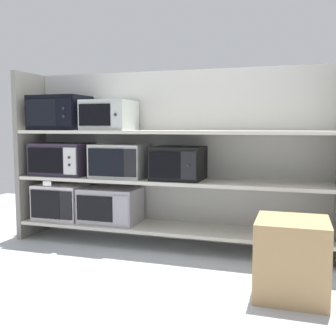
{
  "coord_description": "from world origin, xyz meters",
  "views": [
    {
      "loc": [
        1.09,
        -3.42,
        1.08
      ],
      "look_at": [
        0.0,
        0.0,
        0.72
      ],
      "focal_mm": 43.21,
      "sensor_mm": 36.0,
      "label": 1
    }
  ],
  "objects_px": {
    "microwave_6": "(109,115)",
    "shipping_carton": "(292,258)",
    "microwave_0": "(61,202)",
    "microwave_2": "(63,159)",
    "microwave_4": "(178,163)",
    "microwave_5": "(60,113)",
    "microwave_1": "(111,205)",
    "microwave_3": "(120,161)"
  },
  "relations": [
    {
      "from": "microwave_2",
      "to": "microwave_6",
      "type": "height_order",
      "value": "microwave_6"
    },
    {
      "from": "microwave_4",
      "to": "shipping_carton",
      "type": "height_order",
      "value": "microwave_4"
    },
    {
      "from": "microwave_2",
      "to": "microwave_5",
      "type": "relative_size",
      "value": 1.05
    },
    {
      "from": "microwave_3",
      "to": "microwave_6",
      "type": "height_order",
      "value": "microwave_6"
    },
    {
      "from": "microwave_3",
      "to": "microwave_5",
      "type": "distance_m",
      "value": 0.77
    },
    {
      "from": "microwave_1",
      "to": "microwave_4",
      "type": "relative_size",
      "value": 1.24
    },
    {
      "from": "microwave_2",
      "to": "microwave_3",
      "type": "xyz_separation_m",
      "value": [
        0.61,
        -0.0,
        -0.0
      ]
    },
    {
      "from": "microwave_2",
      "to": "microwave_3",
      "type": "bearing_deg",
      "value": -0.02
    },
    {
      "from": "microwave_4",
      "to": "shipping_carton",
      "type": "xyz_separation_m",
      "value": [
        0.98,
        -0.79,
        -0.51
      ]
    },
    {
      "from": "microwave_0",
      "to": "microwave_1",
      "type": "relative_size",
      "value": 0.87
    },
    {
      "from": "microwave_1",
      "to": "microwave_3",
      "type": "distance_m",
      "value": 0.44
    },
    {
      "from": "microwave_3",
      "to": "microwave_4",
      "type": "height_order",
      "value": "microwave_3"
    },
    {
      "from": "microwave_0",
      "to": "microwave_1",
      "type": "bearing_deg",
      "value": 0.04
    },
    {
      "from": "microwave_0",
      "to": "microwave_2",
      "type": "height_order",
      "value": "microwave_2"
    },
    {
      "from": "microwave_0",
      "to": "microwave_5",
      "type": "relative_size",
      "value": 0.92
    },
    {
      "from": "microwave_6",
      "to": "shipping_carton",
      "type": "xyz_separation_m",
      "value": [
        1.65,
        -0.79,
        -0.94
      ]
    },
    {
      "from": "microwave_0",
      "to": "shipping_carton",
      "type": "xyz_separation_m",
      "value": [
        2.19,
        -0.79,
        -0.1
      ]
    },
    {
      "from": "microwave_0",
      "to": "shipping_carton",
      "type": "bearing_deg",
      "value": -19.95
    },
    {
      "from": "microwave_1",
      "to": "microwave_6",
      "type": "distance_m",
      "value": 0.84
    },
    {
      "from": "microwave_3",
      "to": "shipping_carton",
      "type": "distance_m",
      "value": 1.81
    },
    {
      "from": "microwave_6",
      "to": "microwave_1",
      "type": "bearing_deg",
      "value": 174.56
    },
    {
      "from": "microwave_5",
      "to": "shipping_carton",
      "type": "relative_size",
      "value": 1.03
    },
    {
      "from": "microwave_4",
      "to": "microwave_6",
      "type": "relative_size",
      "value": 1.01
    },
    {
      "from": "microwave_5",
      "to": "microwave_6",
      "type": "distance_m",
      "value": 0.52
    },
    {
      "from": "microwave_1",
      "to": "microwave_5",
      "type": "relative_size",
      "value": 1.05
    },
    {
      "from": "microwave_0",
      "to": "microwave_3",
      "type": "distance_m",
      "value": 0.77
    },
    {
      "from": "microwave_0",
      "to": "microwave_4",
      "type": "bearing_deg",
      "value": 0.01
    },
    {
      "from": "microwave_1",
      "to": "shipping_carton",
      "type": "height_order",
      "value": "microwave_1"
    },
    {
      "from": "shipping_carton",
      "to": "microwave_5",
      "type": "bearing_deg",
      "value": 159.87
    },
    {
      "from": "microwave_4",
      "to": "microwave_6",
      "type": "distance_m",
      "value": 0.79
    },
    {
      "from": "microwave_0",
      "to": "microwave_6",
      "type": "bearing_deg",
      "value": 0.04
    },
    {
      "from": "microwave_2",
      "to": "microwave_6",
      "type": "xyz_separation_m",
      "value": [
        0.51,
        0.0,
        0.42
      ]
    },
    {
      "from": "microwave_6",
      "to": "shipping_carton",
      "type": "relative_size",
      "value": 0.86
    },
    {
      "from": "shipping_carton",
      "to": "microwave_4",
      "type": "bearing_deg",
      "value": 141.02
    },
    {
      "from": "microwave_0",
      "to": "microwave_4",
      "type": "distance_m",
      "value": 1.28
    },
    {
      "from": "microwave_2",
      "to": "microwave_0",
      "type": "bearing_deg",
      "value": -179.76
    },
    {
      "from": "microwave_1",
      "to": "microwave_6",
      "type": "xyz_separation_m",
      "value": [
        0.0,
        -0.0,
        0.84
      ]
    },
    {
      "from": "microwave_0",
      "to": "microwave_2",
      "type": "bearing_deg",
      "value": 0.24
    },
    {
      "from": "microwave_1",
      "to": "microwave_2",
      "type": "bearing_deg",
      "value": -179.97
    },
    {
      "from": "microwave_2",
      "to": "microwave_4",
      "type": "height_order",
      "value": "microwave_2"
    },
    {
      "from": "microwave_5",
      "to": "microwave_6",
      "type": "relative_size",
      "value": 1.19
    },
    {
      "from": "microwave_2",
      "to": "shipping_carton",
      "type": "height_order",
      "value": "microwave_2"
    }
  ]
}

